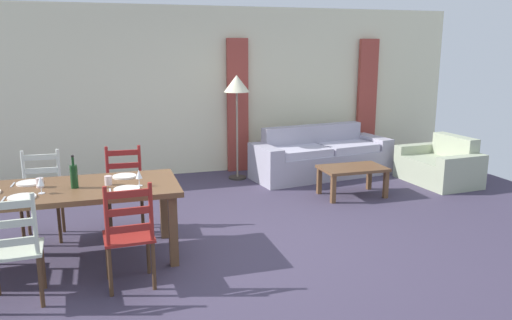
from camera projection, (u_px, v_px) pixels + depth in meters
name	position (u px, v px, depth m)	size (l,w,h in m)	color
ground_plane	(235.00, 244.00, 5.36)	(9.60, 9.60, 0.02)	#3E364C
wall_far	(184.00, 92.00, 8.14)	(9.60, 0.16, 2.70)	beige
curtain_panel_left	(238.00, 106.00, 8.31)	(0.35, 0.08, 2.20)	#9F3F35
curtain_panel_right	(367.00, 102.00, 8.99)	(0.35, 0.08, 2.20)	#9F3F35
dining_table	(78.00, 196.00, 4.79)	(1.90, 0.96, 0.75)	brown
dining_chair_near_left	(14.00, 249.00, 3.99)	(0.44, 0.42, 0.96)	beige
dining_chair_near_right	(129.00, 235.00, 4.29)	(0.44, 0.42, 0.96)	maroon
dining_chair_far_left	(42.00, 196.00, 5.44)	(0.43, 0.41, 0.96)	silver
dining_chair_far_right	(125.00, 190.00, 5.67)	(0.44, 0.42, 0.96)	maroon
dinner_plate_near_left	(22.00, 197.00, 4.41)	(0.24, 0.24, 0.02)	white
fork_near_left	(3.00, 199.00, 4.37)	(0.02, 0.17, 0.01)	silver
dinner_plate_near_right	(127.00, 189.00, 4.67)	(0.24, 0.24, 0.02)	white
fork_near_right	(110.00, 191.00, 4.63)	(0.02, 0.17, 0.01)	silver
dinner_plate_far_left	(29.00, 183.00, 4.88)	(0.24, 0.24, 0.02)	white
fork_far_left	(13.00, 185.00, 4.84)	(0.02, 0.17, 0.01)	silver
dinner_plate_far_right	(124.00, 176.00, 5.13)	(0.24, 0.24, 0.02)	white
fork_far_right	(109.00, 178.00, 5.09)	(0.02, 0.17, 0.01)	silver
wine_bottle	(74.00, 176.00, 4.72)	(0.07, 0.07, 0.32)	#143819
wine_glass_near_left	(40.00, 182.00, 4.53)	(0.06, 0.06, 0.16)	white
wine_glass_near_right	(139.00, 175.00, 4.78)	(0.06, 0.06, 0.16)	white
coffee_cup_primary	(108.00, 180.00, 4.84)	(0.07, 0.07, 0.09)	beige
coffee_cup_secondary	(40.00, 183.00, 4.75)	(0.07, 0.07, 0.09)	beige
couch	(320.00, 158.00, 8.17)	(2.37, 1.13, 0.80)	#A39EB0
coffee_table	(353.00, 171.00, 7.01)	(0.90, 0.56, 0.42)	brown
armchair_upholstered	(442.00, 167.00, 7.74)	(0.88, 1.22, 0.72)	#A6AF90
standing_lamp	(237.00, 90.00, 7.72)	(0.40, 0.40, 1.64)	#332D28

